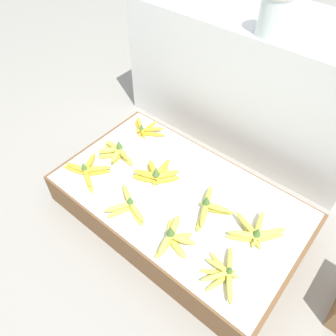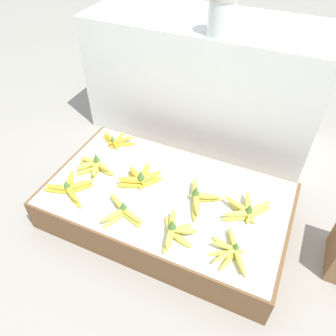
{
  "view_description": "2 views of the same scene",
  "coord_description": "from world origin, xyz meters",
  "px_view_note": "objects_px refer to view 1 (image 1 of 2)",
  "views": [
    {
      "loc": [
        0.58,
        -0.79,
        1.45
      ],
      "look_at": [
        -0.13,
        0.07,
        0.24
      ],
      "focal_mm": 35.0,
      "sensor_mm": 36.0,
      "label": 1
    },
    {
      "loc": [
        0.47,
        -1.01,
        1.4
      ],
      "look_at": [
        -0.0,
        0.02,
        0.34
      ],
      "focal_mm": 35.0,
      "sensor_mm": 36.0,
      "label": 2
    }
  ],
  "objects_px": {
    "glass_jar": "(275,13)",
    "banana_bunch_middle_right": "(255,233)",
    "banana_bunch_front_midright": "(173,238)",
    "banana_bunch_middle_left": "(116,152)",
    "banana_bunch_front_left": "(87,170)",
    "banana_bunch_middle_midleft": "(157,174)",
    "banana_bunch_front_right": "(224,273)",
    "banana_bunch_back_left": "(145,129)",
    "banana_bunch_middle_midright": "(209,207)",
    "banana_bunch_front_midleft": "(128,206)"
  },
  "relations": [
    {
      "from": "banana_bunch_middle_left",
      "to": "banana_bunch_middle_midleft",
      "type": "bearing_deg",
      "value": 4.42
    },
    {
      "from": "banana_bunch_front_midright",
      "to": "banana_bunch_middle_midright",
      "type": "bearing_deg",
      "value": 83.41
    },
    {
      "from": "banana_bunch_front_left",
      "to": "banana_bunch_middle_right",
      "type": "bearing_deg",
      "value": 14.91
    },
    {
      "from": "banana_bunch_front_midleft",
      "to": "banana_bunch_front_right",
      "type": "bearing_deg",
      "value": 1.55
    },
    {
      "from": "banana_bunch_front_left",
      "to": "banana_bunch_front_midright",
      "type": "relative_size",
      "value": 1.18
    },
    {
      "from": "banana_bunch_front_midright",
      "to": "banana_bunch_middle_midleft",
      "type": "relative_size",
      "value": 1.04
    },
    {
      "from": "banana_bunch_front_right",
      "to": "banana_bunch_back_left",
      "type": "relative_size",
      "value": 0.99
    },
    {
      "from": "banana_bunch_middle_left",
      "to": "glass_jar",
      "type": "bearing_deg",
      "value": 56.32
    },
    {
      "from": "banana_bunch_front_midleft",
      "to": "glass_jar",
      "type": "bearing_deg",
      "value": 80.93
    },
    {
      "from": "banana_bunch_front_left",
      "to": "glass_jar",
      "type": "xyz_separation_m",
      "value": [
        0.45,
        0.82,
        0.64
      ]
    },
    {
      "from": "banana_bunch_front_midright",
      "to": "glass_jar",
      "type": "relative_size",
      "value": 1.17
    },
    {
      "from": "banana_bunch_front_left",
      "to": "banana_bunch_back_left",
      "type": "xyz_separation_m",
      "value": [
        0.01,
        0.43,
        -0.01
      ]
    },
    {
      "from": "banana_bunch_middle_midleft",
      "to": "banana_bunch_back_left",
      "type": "distance_m",
      "value": 0.36
    },
    {
      "from": "banana_bunch_middle_left",
      "to": "banana_bunch_front_left",
      "type": "bearing_deg",
      "value": -97.16
    },
    {
      "from": "banana_bunch_front_left",
      "to": "banana_bunch_back_left",
      "type": "relative_size",
      "value": 1.11
    },
    {
      "from": "glass_jar",
      "to": "banana_bunch_middle_right",
      "type": "bearing_deg",
      "value": -57.23
    },
    {
      "from": "banana_bunch_front_left",
      "to": "glass_jar",
      "type": "distance_m",
      "value": 1.14
    },
    {
      "from": "banana_bunch_front_left",
      "to": "banana_bunch_front_right",
      "type": "xyz_separation_m",
      "value": [
        0.83,
        -0.01,
        -0.01
      ]
    },
    {
      "from": "banana_bunch_middle_right",
      "to": "banana_bunch_back_left",
      "type": "height_order",
      "value": "banana_bunch_middle_right"
    },
    {
      "from": "banana_bunch_front_right",
      "to": "glass_jar",
      "type": "xyz_separation_m",
      "value": [
        -0.38,
        0.84,
        0.64
      ]
    },
    {
      "from": "banana_bunch_middle_left",
      "to": "banana_bunch_middle_midleft",
      "type": "xyz_separation_m",
      "value": [
        0.27,
        0.02,
        0.0
      ]
    },
    {
      "from": "banana_bunch_front_midright",
      "to": "banana_bunch_back_left",
      "type": "bearing_deg",
      "value": 141.66
    },
    {
      "from": "banana_bunch_front_midleft",
      "to": "glass_jar",
      "type": "relative_size",
      "value": 1.27
    },
    {
      "from": "banana_bunch_front_midleft",
      "to": "banana_bunch_middle_left",
      "type": "xyz_separation_m",
      "value": [
        -0.29,
        0.21,
        0.0
      ]
    },
    {
      "from": "banana_bunch_middle_midright",
      "to": "banana_bunch_middle_right",
      "type": "bearing_deg",
      "value": 5.15
    },
    {
      "from": "banana_bunch_middle_midleft",
      "to": "glass_jar",
      "type": "height_order",
      "value": "glass_jar"
    },
    {
      "from": "banana_bunch_front_right",
      "to": "glass_jar",
      "type": "bearing_deg",
      "value": 114.62
    },
    {
      "from": "banana_bunch_middle_right",
      "to": "glass_jar",
      "type": "bearing_deg",
      "value": 122.77
    },
    {
      "from": "glass_jar",
      "to": "banana_bunch_front_left",
      "type": "bearing_deg",
      "value": -118.74
    },
    {
      "from": "banana_bunch_front_left",
      "to": "banana_bunch_front_right",
      "type": "relative_size",
      "value": 1.12
    },
    {
      "from": "banana_bunch_front_right",
      "to": "glass_jar",
      "type": "height_order",
      "value": "glass_jar"
    },
    {
      "from": "banana_bunch_front_left",
      "to": "banana_bunch_front_midright",
      "type": "height_order",
      "value": "banana_bunch_front_midright"
    },
    {
      "from": "banana_bunch_middle_right",
      "to": "banana_bunch_back_left",
      "type": "relative_size",
      "value": 1.0
    },
    {
      "from": "banana_bunch_front_midright",
      "to": "banana_bunch_middle_right",
      "type": "relative_size",
      "value": 0.94
    },
    {
      "from": "banana_bunch_front_midright",
      "to": "banana_bunch_middle_left",
      "type": "height_order",
      "value": "banana_bunch_front_midright"
    },
    {
      "from": "banana_bunch_middle_left",
      "to": "banana_bunch_middle_right",
      "type": "xyz_separation_m",
      "value": [
        0.82,
        0.04,
        -0.0
      ]
    },
    {
      "from": "banana_bunch_front_left",
      "to": "banana_bunch_middle_left",
      "type": "relative_size",
      "value": 1.13
    },
    {
      "from": "banana_bunch_front_midright",
      "to": "banana_bunch_front_left",
      "type": "bearing_deg",
      "value": 177.42
    },
    {
      "from": "banana_bunch_front_midright",
      "to": "banana_bunch_middle_left",
      "type": "distance_m",
      "value": 0.6
    },
    {
      "from": "banana_bunch_front_left",
      "to": "banana_bunch_front_midright",
      "type": "distance_m",
      "value": 0.58
    },
    {
      "from": "banana_bunch_middle_midright",
      "to": "banana_bunch_middle_right",
      "type": "distance_m",
      "value": 0.23
    },
    {
      "from": "banana_bunch_back_left",
      "to": "glass_jar",
      "type": "distance_m",
      "value": 0.88
    },
    {
      "from": "glass_jar",
      "to": "banana_bunch_middle_left",
      "type": "bearing_deg",
      "value": -123.68
    },
    {
      "from": "banana_bunch_middle_midleft",
      "to": "banana_bunch_middle_left",
      "type": "bearing_deg",
      "value": -175.58
    },
    {
      "from": "banana_bunch_middle_right",
      "to": "banana_bunch_front_midright",
      "type": "bearing_deg",
      "value": -135.71
    },
    {
      "from": "banana_bunch_middle_midright",
      "to": "banana_bunch_back_left",
      "type": "height_order",
      "value": "banana_bunch_middle_midright"
    },
    {
      "from": "banana_bunch_front_midright",
      "to": "banana_bunch_back_left",
      "type": "distance_m",
      "value": 0.73
    },
    {
      "from": "banana_bunch_middle_midleft",
      "to": "banana_bunch_middle_midright",
      "type": "height_order",
      "value": "banana_bunch_middle_midleft"
    },
    {
      "from": "banana_bunch_front_midright",
      "to": "banana_bunch_middle_left",
      "type": "xyz_separation_m",
      "value": [
        -0.56,
        0.21,
        0.0
      ]
    },
    {
      "from": "banana_bunch_middle_left",
      "to": "banana_bunch_middle_midright",
      "type": "xyz_separation_m",
      "value": [
        0.59,
        0.02,
        -0.0
      ]
    }
  ]
}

